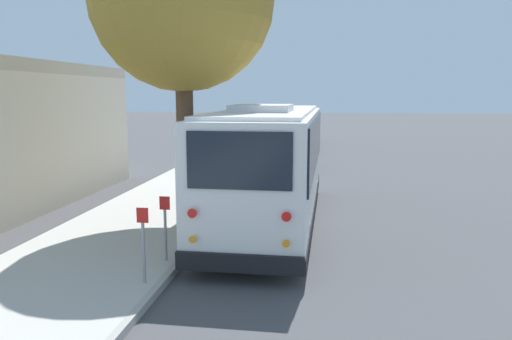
{
  "coord_description": "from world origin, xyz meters",
  "views": [
    {
      "loc": [
        -14.4,
        -1.04,
        3.66
      ],
      "look_at": [
        0.73,
        1.03,
        1.3
      ],
      "focal_mm": 35.0,
      "sensor_mm": 36.0,
      "label": 1
    }
  ],
  "objects_px": {
    "shuttle_bus": "(270,160)",
    "sign_post_near": "(143,244)",
    "parked_sedan_blue": "(282,157)",
    "parked_sedan_navy": "(294,143)",
    "fire_hydrant": "(235,170)",
    "sign_post_far": "(165,228)",
    "parked_sedan_maroon": "(301,135)"
  },
  "relations": [
    {
      "from": "shuttle_bus",
      "to": "sign_post_near",
      "type": "bearing_deg",
      "value": 161.56
    },
    {
      "from": "parked_sedan_blue",
      "to": "parked_sedan_navy",
      "type": "distance_m",
      "value": 6.85
    },
    {
      "from": "parked_sedan_blue",
      "to": "parked_sedan_navy",
      "type": "bearing_deg",
      "value": 2.35
    },
    {
      "from": "parked_sedan_blue",
      "to": "fire_hydrant",
      "type": "xyz_separation_m",
      "value": [
        -4.07,
        1.57,
        -0.06
      ]
    },
    {
      "from": "fire_hydrant",
      "to": "parked_sedan_navy",
      "type": "bearing_deg",
      "value": -9.02
    },
    {
      "from": "parked_sedan_blue",
      "to": "parked_sedan_navy",
      "type": "height_order",
      "value": "parked_sedan_blue"
    },
    {
      "from": "fire_hydrant",
      "to": "sign_post_far",
      "type": "bearing_deg",
      "value": -178.34
    },
    {
      "from": "sign_post_near",
      "to": "sign_post_far",
      "type": "relative_size",
      "value": 1.04
    },
    {
      "from": "sign_post_near",
      "to": "fire_hydrant",
      "type": "bearing_deg",
      "value": 1.47
    },
    {
      "from": "parked_sedan_blue",
      "to": "parked_sedan_navy",
      "type": "relative_size",
      "value": 1.0
    },
    {
      "from": "parked_sedan_maroon",
      "to": "sign_post_near",
      "type": "height_order",
      "value": "sign_post_near"
    },
    {
      "from": "fire_hydrant",
      "to": "shuttle_bus",
      "type": "bearing_deg",
      "value": -161.13
    },
    {
      "from": "sign_post_far",
      "to": "fire_hydrant",
      "type": "bearing_deg",
      "value": 1.66
    },
    {
      "from": "parked_sedan_blue",
      "to": "sign_post_near",
      "type": "height_order",
      "value": "sign_post_near"
    },
    {
      "from": "sign_post_far",
      "to": "fire_hydrant",
      "type": "xyz_separation_m",
      "value": [
        9.97,
        0.29,
        -0.31
      ]
    },
    {
      "from": "shuttle_bus",
      "to": "parked_sedan_blue",
      "type": "bearing_deg",
      "value": 3.67
    },
    {
      "from": "parked_sedan_blue",
      "to": "fire_hydrant",
      "type": "distance_m",
      "value": 4.36
    },
    {
      "from": "parked_sedan_navy",
      "to": "parked_sedan_maroon",
      "type": "height_order",
      "value": "parked_sedan_navy"
    },
    {
      "from": "fire_hydrant",
      "to": "sign_post_near",
      "type": "bearing_deg",
      "value": -178.53
    },
    {
      "from": "shuttle_bus",
      "to": "sign_post_near",
      "type": "distance_m",
      "value": 5.53
    },
    {
      "from": "parked_sedan_navy",
      "to": "fire_hydrant",
      "type": "distance_m",
      "value": 11.05
    },
    {
      "from": "parked_sedan_navy",
      "to": "sign_post_near",
      "type": "xyz_separation_m",
      "value": [
        -22.17,
        1.44,
        0.29
      ]
    },
    {
      "from": "parked_sedan_navy",
      "to": "sign_post_near",
      "type": "bearing_deg",
      "value": 175.2
    },
    {
      "from": "parked_sedan_navy",
      "to": "parked_sedan_maroon",
      "type": "bearing_deg",
      "value": -2.27
    },
    {
      "from": "parked_sedan_blue",
      "to": "parked_sedan_maroon",
      "type": "bearing_deg",
      "value": 2.42
    },
    {
      "from": "shuttle_bus",
      "to": "parked_sedan_blue",
      "type": "relative_size",
      "value": 2.09
    },
    {
      "from": "sign_post_near",
      "to": "parked_sedan_maroon",
      "type": "bearing_deg",
      "value": -3.2
    },
    {
      "from": "parked_sedan_navy",
      "to": "sign_post_near",
      "type": "relative_size",
      "value": 3.24
    },
    {
      "from": "parked_sedan_maroon",
      "to": "sign_post_far",
      "type": "distance_m",
      "value": 26.79
    },
    {
      "from": "sign_post_near",
      "to": "parked_sedan_blue",
      "type": "bearing_deg",
      "value": -4.79
    },
    {
      "from": "parked_sedan_navy",
      "to": "parked_sedan_maroon",
      "type": "xyz_separation_m",
      "value": [
        5.86,
        -0.12,
        -0.0
      ]
    },
    {
      "from": "parked_sedan_blue",
      "to": "shuttle_bus",
      "type": "bearing_deg",
      "value": -173.42
    }
  ]
}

